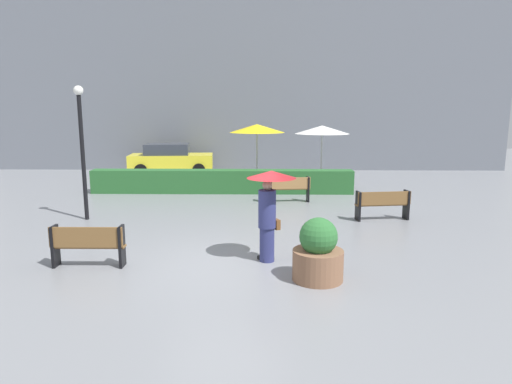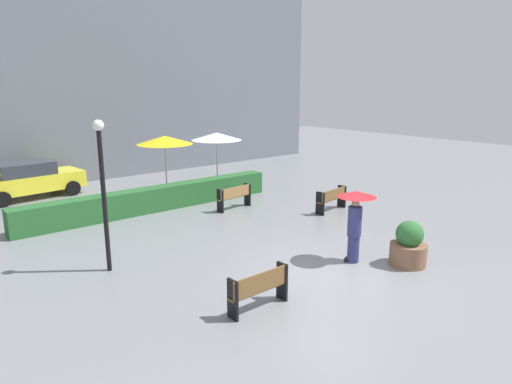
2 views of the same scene
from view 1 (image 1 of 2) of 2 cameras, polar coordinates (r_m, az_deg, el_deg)
ground_plane at (r=9.83m, az=-3.92°, el=-8.98°), size 60.00×60.00×0.00m
bench_far_right at (r=13.94m, az=15.80°, el=-1.35°), size 1.66×0.58×0.88m
bench_near_left at (r=10.06m, az=-20.58°, el=-6.09°), size 1.53×0.34×0.88m
bench_back_row at (r=16.09m, az=4.07°, el=0.61°), size 1.60×0.49×0.90m
pedestrian_with_umbrella at (r=9.62m, az=1.67°, el=-1.16°), size 1.05×1.05×1.99m
planter_pot at (r=8.81m, az=7.87°, el=-7.73°), size 0.98×0.98×1.24m
lamp_post at (r=14.20m, az=-21.23°, el=6.28°), size 0.28×0.28×3.95m
patio_umbrella_yellow at (r=19.16m, az=0.13°, el=8.06°), size 2.34×2.34×2.67m
patio_umbrella_white at (r=19.50m, az=8.39°, el=7.81°), size 2.32×2.32×2.61m
hedge_strip at (r=17.94m, az=-4.31°, el=1.35°), size 10.35×0.70×0.92m
building_facade at (r=25.38m, az=-0.87°, el=15.82°), size 28.00×1.20×11.36m
parked_car at (r=23.58m, az=-10.80°, el=4.22°), size 4.35×2.30×1.57m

